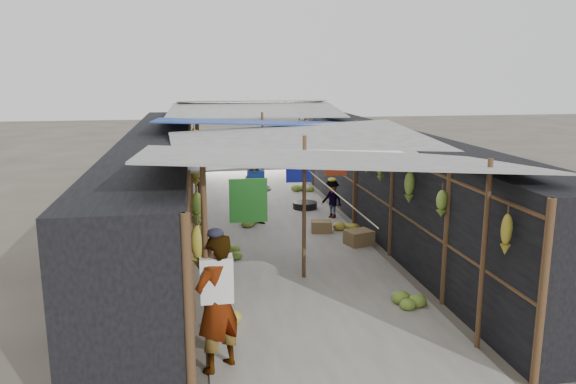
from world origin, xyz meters
TOP-DOWN VIEW (x-y plane):
  - ground at (0.00, 0.00)m, footprint 80.00×80.00m
  - aisle_slab at (0.00, 6.50)m, footprint 3.60×16.00m
  - stall_left at (-2.70, 6.50)m, footprint 1.40×15.00m
  - stall_right at (2.70, 6.50)m, footprint 1.40×15.00m
  - crate_near at (0.98, 5.85)m, footprint 0.53×0.45m
  - crate_mid at (1.56, 4.76)m, footprint 0.65×0.58m
  - crate_back at (-0.70, 7.60)m, footprint 0.52×0.46m
  - black_basin at (1.06, 8.19)m, footprint 0.66×0.66m
  - vendor_elderly at (-1.68, 0.02)m, footprint 0.77×0.74m
  - shopper_blue at (-0.44, 6.76)m, footprint 0.93×0.81m
  - vendor_seated at (1.54, 7.09)m, footprint 0.67×0.75m
  - market_canopy at (0.02, 6.82)m, footprint 5.62×15.20m
  - hanging_bananas at (-0.15, 6.05)m, footprint 3.96×13.89m
  - floor_bananas at (-0.29, 5.19)m, footprint 3.59×9.94m

SIDE VIEW (x-z plane):
  - ground at x=0.00m, z-range 0.00..0.00m
  - aisle_slab at x=0.00m, z-range 0.00..0.02m
  - black_basin at x=1.06m, z-range 0.00..0.20m
  - crate_back at x=-0.70m, z-range 0.00..0.27m
  - crate_near at x=0.98m, z-range 0.00..0.28m
  - floor_bananas at x=-0.29m, z-range -0.02..0.31m
  - crate_mid at x=1.56m, z-range 0.00..0.33m
  - vendor_seated at x=1.54m, z-range 0.00..1.00m
  - shopper_blue at x=-0.44m, z-range 0.00..1.62m
  - vendor_elderly at x=-1.68m, z-range 0.00..1.77m
  - stall_left at x=-2.70m, z-range 0.00..2.30m
  - stall_right at x=2.70m, z-range 0.00..2.30m
  - hanging_bananas at x=-0.15m, z-range 1.25..2.10m
  - market_canopy at x=0.02m, z-range 1.02..3.79m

